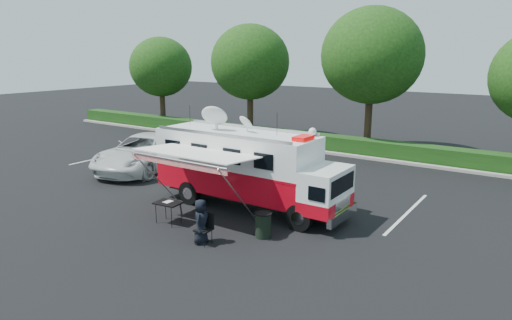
{
  "coord_description": "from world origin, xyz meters",
  "views": [
    {
      "loc": [
        10.09,
        -14.36,
        6.17
      ],
      "look_at": [
        0.0,
        0.5,
        1.9
      ],
      "focal_mm": 32.0,
      "sensor_mm": 36.0,
      "label": 1
    }
  ],
  "objects_px": {
    "command_truck": "(247,168)",
    "white_suv": "(146,169)",
    "folding_table": "(168,203)",
    "trash_bin": "(263,225)"
  },
  "relations": [
    {
      "from": "command_truck",
      "to": "white_suv",
      "type": "relative_size",
      "value": 1.22
    },
    {
      "from": "command_truck",
      "to": "trash_bin",
      "type": "distance_m",
      "value": 3.32
    },
    {
      "from": "trash_bin",
      "to": "white_suv",
      "type": "bearing_deg",
      "value": 157.85
    },
    {
      "from": "folding_table",
      "to": "trash_bin",
      "type": "height_order",
      "value": "trash_bin"
    },
    {
      "from": "folding_table",
      "to": "trash_bin",
      "type": "distance_m",
      "value": 3.72
    },
    {
      "from": "command_truck",
      "to": "folding_table",
      "type": "distance_m",
      "value": 3.48
    },
    {
      "from": "white_suv",
      "to": "folding_table",
      "type": "height_order",
      "value": "white_suv"
    },
    {
      "from": "white_suv",
      "to": "trash_bin",
      "type": "height_order",
      "value": "white_suv"
    },
    {
      "from": "white_suv",
      "to": "folding_table",
      "type": "xyz_separation_m",
      "value": [
        6.75,
        -5.09,
        0.76
      ]
    },
    {
      "from": "white_suv",
      "to": "trash_bin",
      "type": "bearing_deg",
      "value": -36.2
    }
  ]
}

